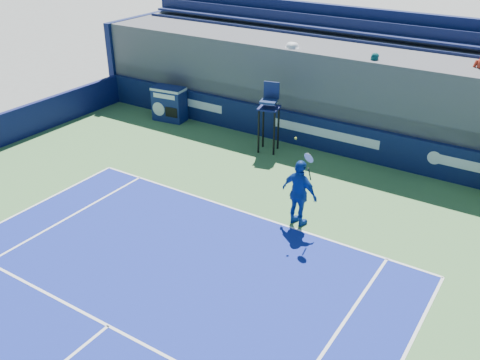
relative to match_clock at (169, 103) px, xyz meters
The scene contains 5 objects.
back_hoarding 6.65m from the match_clock, ahead, with size 20.40×0.21×1.20m.
match_clock is the anchor object (origin of this frame).
umpire_chair 4.99m from the match_clock, ahead, with size 0.85×0.85×2.48m.
tennis_player 9.18m from the match_clock, 28.11° to the right, with size 1.19×0.67×2.57m.
stadium_seating 7.23m from the match_clock, 21.81° to the left, with size 21.00×4.05×4.40m.
Camera 1 is at (6.95, 0.72, 7.87)m, focal length 40.00 mm.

